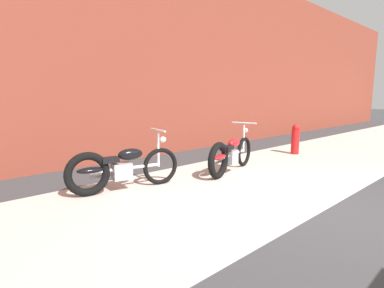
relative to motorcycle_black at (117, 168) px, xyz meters
The scene contains 6 objects.
ground_plane 3.33m from the motorcycle_black, 58.02° to the right, with size 80.00×80.00×0.00m, color #38383A.
sidewalk_slab 2.08m from the motorcycle_black, 31.04° to the right, with size 36.00×3.50×0.01m, color #B2ADA3.
brick_building_wall 3.82m from the motorcycle_black, 53.85° to the left, with size 36.00×0.50×5.61m, color brown.
motorcycle_black is the anchor object (origin of this frame).
motorcycle_red 2.38m from the motorcycle_black, 11.82° to the right, with size 1.96×0.77×1.03m.
fire_hydrant 5.39m from the motorcycle_black, ahead, with size 0.22×0.22×0.84m.
Camera 1 is at (-4.24, -1.74, 1.60)m, focal length 28.49 mm.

